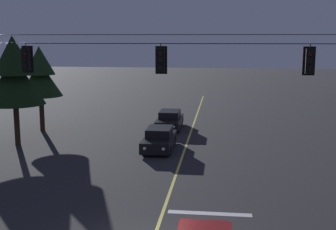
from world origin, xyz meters
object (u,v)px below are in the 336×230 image
(tree_verge_near, at_px, (14,74))
(tree_verge_far, at_px, (40,74))
(traffic_light_leftmost, at_px, (26,59))
(traffic_light_centre, at_px, (310,61))
(car_oncoming_lead, at_px, (159,139))
(traffic_light_left_inner, at_px, (161,60))
(car_oncoming_trailing, at_px, (170,120))

(tree_verge_near, distance_m, tree_verge_far, 4.55)
(traffic_light_leftmost, distance_m, tree_verge_near, 11.10)
(traffic_light_centre, bearing_deg, car_oncoming_lead, 126.95)
(tree_verge_far, bearing_deg, car_oncoming_lead, -25.34)
(car_oncoming_lead, relative_size, tree_verge_near, 0.62)
(traffic_light_left_inner, relative_size, car_oncoming_lead, 0.28)
(traffic_light_centre, distance_m, tree_verge_far, 22.12)
(traffic_light_centre, relative_size, car_oncoming_trailing, 0.28)
(traffic_light_leftmost, bearing_deg, car_oncoming_lead, 66.47)
(car_oncoming_lead, xyz_separation_m, car_oncoming_trailing, (-0.12, 6.60, 0.00))
(tree_verge_far, bearing_deg, traffic_light_left_inner, -51.98)
(car_oncoming_trailing, xyz_separation_m, tree_verge_near, (-9.35, -6.56, 4.06))
(car_oncoming_trailing, bearing_deg, tree_verge_near, -144.94)
(traffic_light_left_inner, xyz_separation_m, tree_verge_far, (-11.09, 14.19, -1.82))
(traffic_light_leftmost, xyz_separation_m, car_oncoming_lead, (4.19, 9.62, -5.49))
(car_oncoming_lead, distance_m, car_oncoming_trailing, 6.60)
(traffic_light_left_inner, height_order, tree_verge_near, tree_verge_near)
(traffic_light_left_inner, relative_size, tree_verge_near, 0.17)
(traffic_light_left_inner, distance_m, car_oncoming_trailing, 17.20)
(traffic_light_leftmost, relative_size, car_oncoming_lead, 0.28)
(car_oncoming_lead, distance_m, tree_verge_near, 10.31)
(tree_verge_near, bearing_deg, car_oncoming_trailing, 35.06)
(traffic_light_leftmost, distance_m, traffic_light_left_inner, 5.65)
(traffic_light_left_inner, bearing_deg, traffic_light_leftmost, 180.00)
(traffic_light_centre, distance_m, car_oncoming_lead, 13.23)
(traffic_light_left_inner, xyz_separation_m, traffic_light_centre, (5.78, 0.00, 0.00))
(traffic_light_leftmost, height_order, tree_verge_far, traffic_light_leftmost)
(traffic_light_centre, bearing_deg, traffic_light_left_inner, 180.00)
(car_oncoming_lead, height_order, car_oncoming_trailing, same)
(traffic_light_left_inner, relative_size, traffic_light_centre, 1.00)
(car_oncoming_trailing, bearing_deg, traffic_light_centre, -65.59)
(traffic_light_leftmost, relative_size, car_oncoming_trailing, 0.28)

